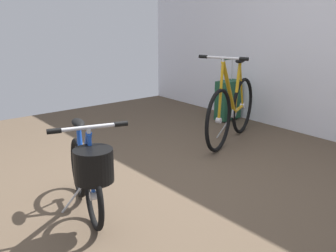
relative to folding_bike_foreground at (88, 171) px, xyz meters
name	(u,v)px	position (x,y,z in m)	size (l,w,h in m)	color
ground_plane	(160,195)	(0.02, 0.62, -0.36)	(6.40, 6.40, 0.00)	brown
folding_bike_foreground	(88,171)	(0.00, 0.00, 0.00)	(1.00, 0.52, 0.73)	black
display_bike_left	(232,109)	(-0.61, 2.11, 0.02)	(0.68, 1.35, 1.00)	black
rolling_suitcase	(228,100)	(-1.28, 2.77, -0.08)	(0.21, 0.38, 0.83)	#19472D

